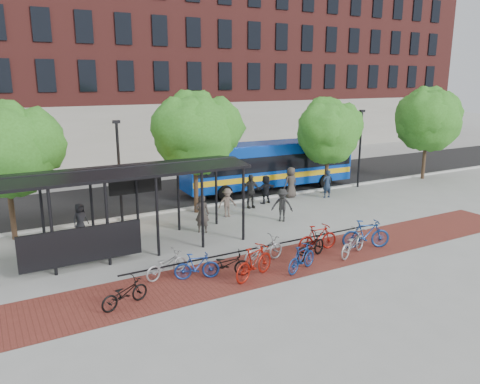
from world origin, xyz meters
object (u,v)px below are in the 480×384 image
tree_d (428,117)px  bike_6 (263,250)px  bike_0 (125,293)px  pedestrian_0 (80,219)px  bike_9 (318,238)px  pedestrian_3 (227,203)px  bus (268,163)px  bike_7 (302,258)px  bike_5 (254,262)px  bike_10 (353,243)px  pedestrian_7 (327,184)px  bus_shelter (118,181)px  pedestrian_5 (266,189)px  bike_11 (366,234)px  tree_c (329,129)px  pedestrian_6 (291,182)px  bike_4 (226,264)px  tree_b (196,130)px  bike_8 (310,246)px  lamp_post_left (119,168)px  pedestrian_1 (202,214)px  pedestrian_4 (250,191)px  pedestrian_9 (282,205)px  tree_a (6,146)px  bike_3 (197,266)px

tree_d → bike_6: 20.75m
tree_d → bike_0: (-24.55, -8.86, -4.03)m
bike_6 → pedestrian_0: (-5.60, 6.98, 0.24)m
bike_9 → pedestrian_3: pedestrian_3 is taller
bus → bike_7: bus is taller
tree_d → bike_5: (-19.83, -9.04, -3.85)m
bike_10 → pedestrian_7: bearing=-55.9°
bus_shelter → pedestrian_5: (9.43, 3.52, -2.17)m
bike_0 → bike_11: size_ratio=0.81×
tree_c → tree_d: size_ratio=0.90×
bike_6 → bike_0: bearing=88.1°
bike_0 → pedestrian_6: bearing=-72.8°
bike_4 → bike_6: size_ratio=0.90×
bike_11 → tree_b: bearing=47.1°
bike_6 → pedestrian_3: bearing=-26.2°
bike_8 → lamp_post_left: bearing=10.7°
tree_b → bike_4: bearing=-107.4°
bike_6 → pedestrian_1: 4.65m
bike_6 → pedestrian_6: (7.02, 8.03, 0.42)m
bike_11 → bus: bearing=11.5°
tree_d → pedestrian_1: tree_d is taller
pedestrian_6 → bike_5: bearing=41.3°
bus → pedestrian_0: (-12.52, -3.46, -1.01)m
tree_b → lamp_post_left: size_ratio=1.26×
bike_8 → pedestrian_0: (-7.49, 7.54, 0.25)m
pedestrian_4 → bus: bearing=52.5°
bike_4 → pedestrian_9: size_ratio=1.06×
pedestrian_6 → pedestrian_9: (-3.23, -3.79, -0.10)m
pedestrian_3 → bike_4: bearing=-108.5°
pedestrian_7 → pedestrian_4: bearing=-0.9°
tree_b → bike_4: (-2.64, -8.39, -3.99)m
bike_7 → bus: bearing=-47.0°
bike_7 → pedestrian_6: size_ratio=0.91×
pedestrian_0 → tree_d: bearing=-19.6°
bike_11 → pedestrian_6: size_ratio=1.11×
bus_shelter → pedestrian_6: 12.31m
bike_7 → pedestrian_7: size_ratio=1.01×
bike_0 → bike_5: bearing=-109.9°
bus → bike_11: bus is taller
bike_11 → pedestrian_7: bearing=-6.1°
bus → bike_0: 17.10m
bike_11 → pedestrian_9: size_ratio=1.24×
pedestrian_3 → tree_b: bearing=130.1°
bike_6 → pedestrian_4: 8.10m
pedestrian_1 → pedestrian_6: size_ratio=0.97×
tree_a → tree_d: 27.01m
tree_b → pedestrian_0: bearing=-171.4°
bike_4 → bike_10: size_ratio=0.89×
bus_shelter → bike_6: (4.48, -4.12, -2.48)m
bus → bike_3: bearing=-130.1°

